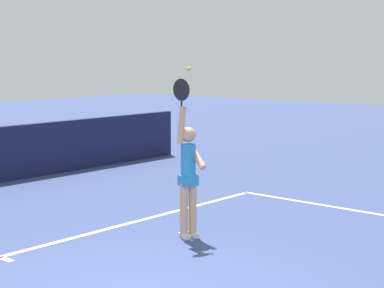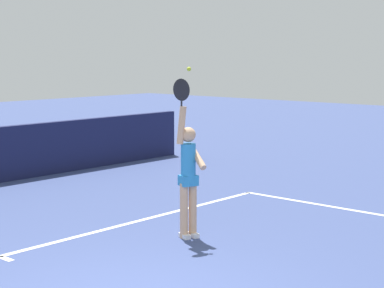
% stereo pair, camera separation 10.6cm
% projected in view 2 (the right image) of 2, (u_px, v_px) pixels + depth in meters
% --- Properties ---
extents(tennis_player, '(0.49, 0.49, 2.50)m').
position_uv_depth(tennis_player, '(188.00, 172.00, 10.28)').
color(tennis_player, tan).
rests_on(tennis_player, ground).
extents(tennis_ball, '(0.07, 0.07, 0.07)m').
position_uv_depth(tennis_ball, '(189.00, 69.00, 10.19)').
color(tennis_ball, '#C7DE2C').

